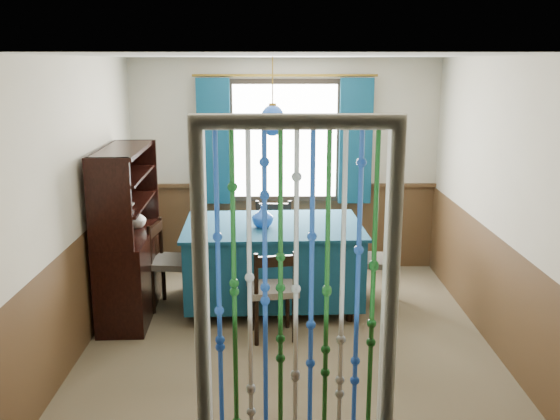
{
  "coord_description": "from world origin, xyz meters",
  "views": [
    {
      "loc": [
        -0.12,
        -5.29,
        2.45
      ],
      "look_at": [
        -0.07,
        0.53,
        1.06
      ],
      "focal_mm": 40.0,
      "sensor_mm": 36.0,
      "label": 1
    }
  ],
  "objects_px": {
    "pendant_lamp": "(273,120)",
    "bowl_shelf": "(124,206)",
    "vase_sideboard": "(137,217)",
    "chair_near": "(273,290)",
    "chair_left": "(171,262)",
    "chair_far": "(273,241)",
    "chair_right": "(380,261)",
    "sideboard": "(128,257)",
    "vase_table": "(263,217)",
    "dining_table": "(273,259)"
  },
  "relations": [
    {
      "from": "chair_right",
      "to": "vase_table",
      "type": "relative_size",
      "value": 4.31
    },
    {
      "from": "sideboard",
      "to": "chair_near",
      "type": "bearing_deg",
      "value": -24.57
    },
    {
      "from": "chair_near",
      "to": "bowl_shelf",
      "type": "bearing_deg",
      "value": 157.69
    },
    {
      "from": "sideboard",
      "to": "bowl_shelf",
      "type": "height_order",
      "value": "sideboard"
    },
    {
      "from": "chair_left",
      "to": "vase_table",
      "type": "distance_m",
      "value": 1.05
    },
    {
      "from": "chair_left",
      "to": "pendant_lamp",
      "type": "xyz_separation_m",
      "value": [
        1.03,
        0.05,
        1.42
      ]
    },
    {
      "from": "sideboard",
      "to": "pendant_lamp",
      "type": "height_order",
      "value": "pendant_lamp"
    },
    {
      "from": "bowl_shelf",
      "to": "vase_sideboard",
      "type": "height_order",
      "value": "bowl_shelf"
    },
    {
      "from": "chair_near",
      "to": "chair_far",
      "type": "height_order",
      "value": "chair_far"
    },
    {
      "from": "sideboard",
      "to": "vase_table",
      "type": "bearing_deg",
      "value": 2.23
    },
    {
      "from": "chair_near",
      "to": "vase_sideboard",
      "type": "bearing_deg",
      "value": 140.15
    },
    {
      "from": "dining_table",
      "to": "sideboard",
      "type": "relative_size",
      "value": 1.1
    },
    {
      "from": "chair_near",
      "to": "chair_far",
      "type": "distance_m",
      "value": 1.5
    },
    {
      "from": "pendant_lamp",
      "to": "bowl_shelf",
      "type": "relative_size",
      "value": 3.86
    },
    {
      "from": "dining_table",
      "to": "chair_near",
      "type": "height_order",
      "value": "dining_table"
    },
    {
      "from": "dining_table",
      "to": "vase_table",
      "type": "xyz_separation_m",
      "value": [
        -0.1,
        -0.1,
        0.47
      ]
    },
    {
      "from": "bowl_shelf",
      "to": "vase_sideboard",
      "type": "relative_size",
      "value": 0.95
    },
    {
      "from": "chair_far",
      "to": "chair_left",
      "type": "xyz_separation_m",
      "value": [
        -1.04,
        -0.76,
        -0.01
      ]
    },
    {
      "from": "chair_far",
      "to": "chair_right",
      "type": "height_order",
      "value": "chair_far"
    },
    {
      "from": "chair_near",
      "to": "chair_right",
      "type": "distance_m",
      "value": 1.36
    },
    {
      "from": "pendant_lamp",
      "to": "vase_table",
      "type": "bearing_deg",
      "value": -133.97
    },
    {
      "from": "vase_table",
      "to": "bowl_shelf",
      "type": "distance_m",
      "value": 1.33
    },
    {
      "from": "chair_right",
      "to": "bowl_shelf",
      "type": "relative_size",
      "value": 4.44
    },
    {
      "from": "chair_far",
      "to": "sideboard",
      "type": "xyz_separation_m",
      "value": [
        -1.43,
        -0.91,
        0.1
      ]
    },
    {
      "from": "chair_near",
      "to": "chair_left",
      "type": "distance_m",
      "value": 1.27
    },
    {
      "from": "chair_near",
      "to": "bowl_shelf",
      "type": "height_order",
      "value": "bowl_shelf"
    },
    {
      "from": "sideboard",
      "to": "dining_table",
      "type": "bearing_deg",
      "value": 6.09
    },
    {
      "from": "chair_near",
      "to": "chair_right",
      "type": "height_order",
      "value": "chair_right"
    },
    {
      "from": "chair_far",
      "to": "sideboard",
      "type": "relative_size",
      "value": 0.55
    },
    {
      "from": "chair_right",
      "to": "sideboard",
      "type": "xyz_separation_m",
      "value": [
        -2.52,
        -0.23,
        0.12
      ]
    },
    {
      "from": "dining_table",
      "to": "sideboard",
      "type": "distance_m",
      "value": 1.44
    },
    {
      "from": "chair_left",
      "to": "chair_right",
      "type": "xyz_separation_m",
      "value": [
        2.13,
        0.07,
        -0.02
      ]
    },
    {
      "from": "sideboard",
      "to": "pendant_lamp",
      "type": "distance_m",
      "value": 1.95
    },
    {
      "from": "chair_near",
      "to": "chair_far",
      "type": "relative_size",
      "value": 0.94
    },
    {
      "from": "pendant_lamp",
      "to": "bowl_shelf",
      "type": "distance_m",
      "value": 1.62
    },
    {
      "from": "chair_right",
      "to": "bowl_shelf",
      "type": "distance_m",
      "value": 2.6
    },
    {
      "from": "chair_left",
      "to": "dining_table",
      "type": "bearing_deg",
      "value": 100.02
    },
    {
      "from": "dining_table",
      "to": "chair_near",
      "type": "relative_size",
      "value": 2.14
    },
    {
      "from": "chair_right",
      "to": "bowl_shelf",
      "type": "height_order",
      "value": "bowl_shelf"
    },
    {
      "from": "chair_left",
      "to": "chair_far",
      "type": "bearing_deg",
      "value": 133.26
    },
    {
      "from": "chair_left",
      "to": "bowl_shelf",
      "type": "xyz_separation_m",
      "value": [
        -0.33,
        -0.43,
        0.68
      ]
    },
    {
      "from": "dining_table",
      "to": "chair_far",
      "type": "distance_m",
      "value": 0.7
    },
    {
      "from": "vase_sideboard",
      "to": "chair_left",
      "type": "bearing_deg",
      "value": -9.49
    },
    {
      "from": "chair_near",
      "to": "pendant_lamp",
      "type": "height_order",
      "value": "pendant_lamp"
    },
    {
      "from": "vase_table",
      "to": "sideboard",
      "type": "bearing_deg",
      "value": -175.5
    },
    {
      "from": "dining_table",
      "to": "chair_far",
      "type": "xyz_separation_m",
      "value": [
        0.0,
        0.7,
        -0.01
      ]
    },
    {
      "from": "chair_left",
      "to": "vase_sideboard",
      "type": "relative_size",
      "value": 4.37
    },
    {
      "from": "dining_table",
      "to": "chair_right",
      "type": "xyz_separation_m",
      "value": [
        1.09,
        0.02,
        -0.03
      ]
    },
    {
      "from": "chair_right",
      "to": "bowl_shelf",
      "type": "bearing_deg",
      "value": 111.59
    },
    {
      "from": "chair_near",
      "to": "chair_left",
      "type": "height_order",
      "value": "chair_left"
    }
  ]
}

